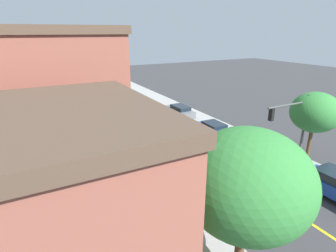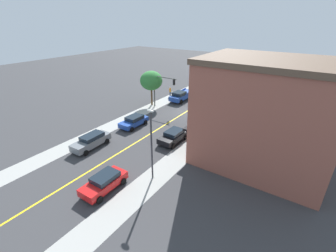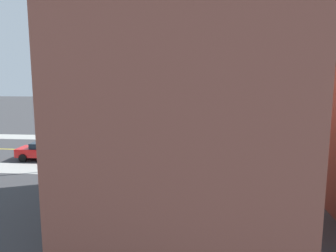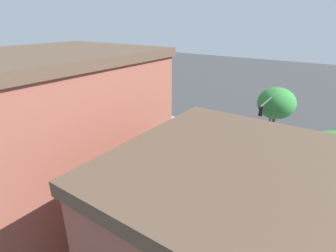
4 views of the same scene
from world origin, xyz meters
The scene contains 19 objects.
ground_plane centered at (0.00, 0.00, 0.00)m, with size 140.00×140.00×0.00m, color #38383A.
sidewalk_left centered at (-5.96, 0.00, 0.00)m, with size 2.64×126.00×0.01m, color #9E9E99.
sidewalk_right centered at (5.96, 0.00, 0.00)m, with size 2.64×126.00×0.01m, color #9E9E99.
road_centerline_stripe centered at (0.00, 0.00, 0.00)m, with size 0.20×126.00×0.00m, color yellow.
pale_office_building centered at (-13.16, 8.11, 5.30)m, with size 13.25×9.09×10.57m.
street_tree_left_near centered at (6.66, 0.29, 4.25)m, with size 3.74×3.74×5.85m.
street_tree_right_corner centered at (-6.18, -5.71, 4.80)m, with size 5.01×5.01×6.94m.
fire_hydrant centered at (-5.31, -1.86, 0.37)m, with size 0.44×0.24×0.75m.
parking_meter centered at (-5.32, 4.82, 0.94)m, with size 0.12×0.18×1.43m.
traffic_light_mast centered at (4.53, 0.49, 3.77)m, with size 4.37×0.32×5.71m.
street_lamp centered at (-5.81, 16.40, 4.22)m, with size 0.70×0.36×6.89m.
red_sedan_left_curb centered at (-3.32, 20.03, 0.77)m, with size 2.08×4.25×1.43m.
black_sedan_left_curb centered at (-3.59, 9.34, 0.76)m, with size 2.17×4.25×1.41m.
grey_sedan_right_curb centered at (3.55, 15.80, 0.82)m, with size 2.07×4.83×1.54m.
blue_sedan_right_curb centered at (3.35, 8.67, 0.77)m, with size 2.12×4.33×1.46m.
silver_sedan_left_curb centered at (-3.26, 0.96, 0.78)m, with size 2.29×4.67×1.46m.
blue_pickup_truck centered at (3.64, -4.73, 0.91)m, with size 2.28×6.14×1.79m.
pedestrian_orange_shirt centered at (6.71, -5.54, 0.96)m, with size 0.35×0.35×1.81m.
pedestrian_blue_shirt centered at (-6.20, 4.29, 0.89)m, with size 0.31×0.31×1.66m.
Camera 4 is at (-20.56, -5.31, 12.10)m, focal length 28.22 mm.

